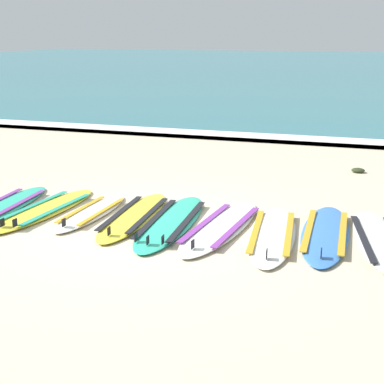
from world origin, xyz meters
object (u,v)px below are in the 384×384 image
(surfboard_2, at_px, (91,213))
(surfboard_4, at_px, (171,222))
(surfboard_8, at_px, (381,241))
(surfboard_1, at_px, (45,210))
(surfboard_6, at_px, (272,234))
(surfboard_3, at_px, (134,216))
(surfboard_0, at_px, (5,206))
(surfboard_7, at_px, (325,233))
(surfboard_5, at_px, (221,227))

(surfboard_2, distance_m, surfboard_4, 1.27)
(surfboard_2, distance_m, surfboard_8, 4.11)
(surfboard_8, bearing_deg, surfboard_1, -178.44)
(surfboard_4, height_order, surfboard_6, same)
(surfboard_2, bearing_deg, surfboard_3, 3.80)
(surfboard_0, bearing_deg, surfboard_2, 3.91)
(surfboard_1, bearing_deg, surfboard_4, 1.20)
(surfboard_0, distance_m, surfboard_7, 4.84)
(surfboard_5, bearing_deg, surfboard_3, 176.92)
(surfboard_4, xyz_separation_m, surfboard_6, (1.46, -0.07, -0.00))
(surfboard_4, relative_size, surfboard_8, 1.02)
(surfboard_2, xyz_separation_m, surfboard_6, (2.73, -0.11, -0.00))
(surfboard_1, height_order, surfboard_7, same)
(surfboard_3, distance_m, surfboard_7, 2.74)
(surfboard_0, xyz_separation_m, surfboard_3, (2.10, 0.14, -0.00))
(surfboard_0, distance_m, surfboard_4, 2.70)
(surfboard_1, xyz_separation_m, surfboard_2, (0.74, 0.08, -0.00))
(surfboard_0, bearing_deg, surfboard_7, 2.65)
(surfboard_1, bearing_deg, surfboard_6, -0.48)
(surfboard_1, xyz_separation_m, surfboard_5, (2.74, 0.06, -0.00))
(surfboard_8, bearing_deg, surfboard_7, 173.75)
(surfboard_1, xyz_separation_m, surfboard_4, (2.01, 0.04, -0.00))
(surfboard_5, bearing_deg, surfboard_2, 179.22)
(surfboard_4, relative_size, surfboard_5, 1.01)
(surfboard_0, distance_m, surfboard_5, 3.43)
(surfboard_0, height_order, surfboard_6, same)
(surfboard_2, height_order, surfboard_3, same)
(surfboard_1, height_order, surfboard_6, same)
(surfboard_2, height_order, surfboard_4, same)
(surfboard_2, bearing_deg, surfboard_0, -176.09)
(surfboard_3, relative_size, surfboard_6, 0.98)
(surfboard_1, distance_m, surfboard_3, 1.41)
(surfboard_0, relative_size, surfboard_6, 0.94)
(surfboard_5, bearing_deg, surfboard_1, -178.83)
(surfboard_1, relative_size, surfboard_6, 0.99)
(surfboard_1, height_order, surfboard_2, same)
(surfboard_4, bearing_deg, surfboard_3, 171.92)
(surfboard_2, height_order, surfboard_6, same)
(surfboard_2, distance_m, surfboard_7, 3.41)
(surfboard_2, xyz_separation_m, surfboard_5, (2.00, -0.03, -0.00))
(surfboard_1, height_order, surfboard_4, same)
(surfboard_0, relative_size, surfboard_3, 0.96)
(surfboard_2, bearing_deg, surfboard_1, -173.55)
(surfboard_7, xyz_separation_m, surfboard_8, (0.71, -0.08, -0.00))
(surfboard_5, height_order, surfboard_7, same)
(surfboard_1, distance_m, surfboard_4, 2.01)
(surfboard_6, height_order, surfboard_8, same)
(surfboard_4, bearing_deg, surfboard_6, -2.80)
(surfboard_0, relative_size, surfboard_1, 0.95)
(surfboard_0, xyz_separation_m, surfboard_8, (5.54, 0.15, -0.00))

